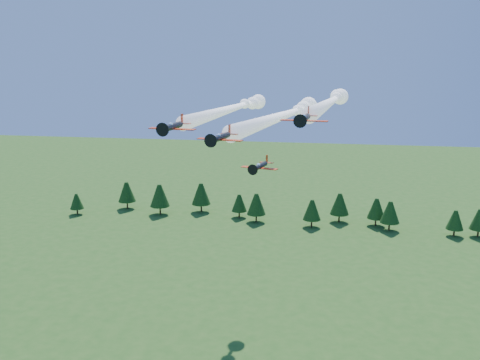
% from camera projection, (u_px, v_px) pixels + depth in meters
% --- Properties ---
extents(plane_lead, '(15.36, 53.91, 3.70)m').
position_uv_depth(plane_lead, '(285.00, 115.00, 100.42)').
color(plane_lead, black).
rests_on(plane_lead, ground).
extents(plane_left, '(12.33, 58.76, 3.70)m').
position_uv_depth(plane_left, '(232.00, 108.00, 116.16)').
color(plane_left, black).
rests_on(plane_left, ground).
extents(plane_right, '(11.56, 54.97, 3.70)m').
position_uv_depth(plane_right, '(331.00, 102.00, 107.18)').
color(plane_right, black).
rests_on(plane_right, ground).
extents(plane_slot, '(6.53, 7.21, 2.28)m').
position_uv_depth(plane_slot, '(260.00, 166.00, 91.09)').
color(plane_slot, black).
rests_on(plane_slot, ground).
extents(treeline, '(175.95, 21.14, 11.89)m').
position_uv_depth(treeline, '(288.00, 205.00, 197.45)').
color(treeline, '#382314').
rests_on(treeline, ground).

